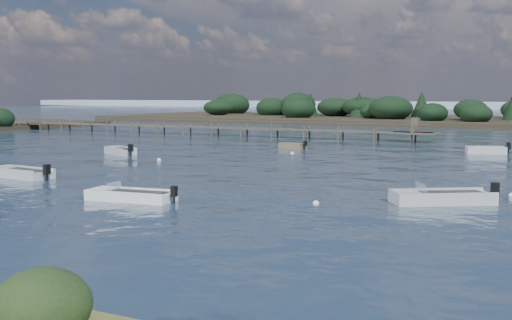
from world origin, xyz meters
The scene contains 14 objects.
ground centered at (0.00, 60.00, 0.00)m, with size 400.00×400.00×0.00m, color #172536.
dinghy_mid_white_a centered at (0.93, 2.32, 0.14)m, with size 4.80×2.17×1.11m.
dinghy_mid_grey centered at (-10.85, 6.14, 0.17)m, with size 5.01×2.15×1.25m.
tender_far_grey_b centered at (12.97, 36.98, 0.18)m, with size 3.82×2.40×1.29m.
tender_far_grey centered at (-15.49, 21.56, 0.18)m, with size 3.99×2.85×1.29m.
tender_far_white centered at (-4.50, 34.06, 0.15)m, with size 3.19×1.90×1.07m.
dinghy_mid_white_b centered at (14.81, 8.57, 0.17)m, with size 5.04×4.13×1.29m.
buoy_b centered at (9.47, 5.62, 0.00)m, with size 0.32×0.32×0.32m, color white.
buoy_c centered at (-10.74, 5.55, 0.00)m, with size 0.32×0.32×0.32m, color white.
buoy_d centered at (17.58, 12.57, 0.00)m, with size 0.32×0.32×0.32m, color white.
buoy_e centered at (-2.44, 29.35, 0.00)m, with size 0.32×0.32×0.32m, color white.
buoy_extra_a centered at (-9.50, 19.02, 0.00)m, with size 0.32×0.32×0.32m, color white.
jetty centered at (-21.74, 47.99, 0.98)m, with size 64.50×3.20×3.40m.
distant_haze centered at (-90.00, 230.00, 0.00)m, with size 280.00×20.00×2.40m, color #96A6B9.
Camera 1 is at (20.93, -22.73, 5.23)m, focal length 45.00 mm.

